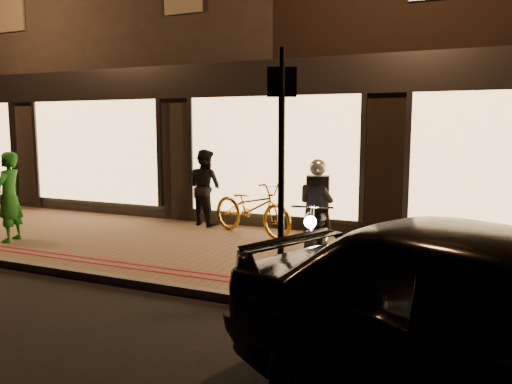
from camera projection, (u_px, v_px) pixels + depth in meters
ground at (160, 292)px, 6.65m from camera, size 90.00×90.00×0.00m
sidewalk at (228, 253)px, 8.46m from camera, size 50.00×4.00×0.12m
kerb_stone at (162, 287)px, 6.69m from camera, size 50.00×0.14×0.12m
red_kerb_lines at (182, 273)px, 7.14m from camera, size 50.00×0.26×0.01m
building_row at (337, 54)px, 14.26m from camera, size 48.00×10.11×8.50m
motorcycle at (316, 223)px, 7.60m from camera, size 0.68×1.93×1.59m
sign_post at (281, 160)px, 6.00m from camera, size 0.33×0.17×3.00m
bicycle_gold at (252, 208)px, 9.58m from camera, size 2.14×1.39×1.06m
person_green at (9, 197)px, 9.01m from camera, size 0.55×0.68×1.63m
person_dark at (205, 187)px, 10.52m from camera, size 0.94×0.84×1.61m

